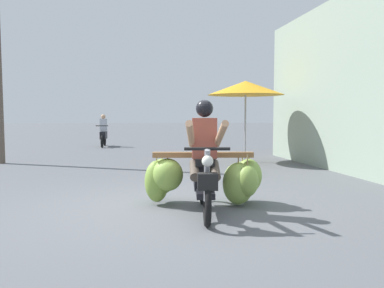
{
  "coord_description": "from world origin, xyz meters",
  "views": [
    {
      "loc": [
        -0.49,
        -5.4,
        1.37
      ],
      "look_at": [
        0.59,
        0.69,
        0.9
      ],
      "focal_mm": 35.75,
      "sensor_mm": 36.0,
      "label": 1
    }
  ],
  "objects": [
    {
      "name": "market_umbrella_near_shop",
      "position": [
        2.98,
        5.3,
        2.15
      ],
      "size": [
        2.22,
        2.22,
        2.35
      ],
      "color": "#99999E",
      "rests_on": "ground"
    },
    {
      "name": "motorbike_main_loaded",
      "position": [
        0.7,
        0.1,
        0.47
      ],
      "size": [
        1.8,
        1.91,
        1.58
      ],
      "color": "black",
      "rests_on": "ground"
    },
    {
      "name": "ground_plane",
      "position": [
        0.0,
        0.0,
        0.0
      ],
      "size": [
        120.0,
        120.0,
        0.0
      ],
      "primitive_type": "plane",
      "color": "#56595E"
    },
    {
      "name": "motorbike_distant_ahead_left",
      "position": [
        -1.39,
        11.53,
        0.57
      ],
      "size": [
        0.5,
        1.62,
        1.4
      ],
      "color": "black",
      "rests_on": "ground"
    }
  ]
}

